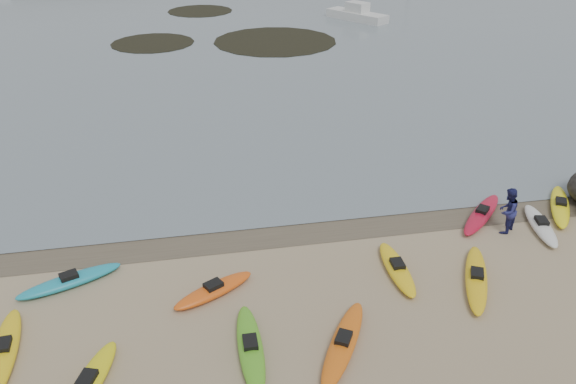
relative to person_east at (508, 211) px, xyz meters
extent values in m
plane|color=tan|center=(-7.96, 1.86, -0.91)|extent=(600.00, 600.00, 0.00)
plane|color=brown|center=(-7.96, 1.56, -0.90)|extent=(60.00, 60.00, 0.00)
ellipsoid|color=yellow|center=(-14.52, -5.00, -0.74)|extent=(1.69, 3.19, 0.34)
ellipsoid|color=yellow|center=(-16.96, -3.32, -0.74)|extent=(0.95, 3.60, 0.34)
ellipsoid|color=#58B123|center=(-10.21, -4.48, -0.74)|extent=(0.74, 3.59, 0.34)
ellipsoid|color=silver|center=(1.45, -0.12, -0.74)|extent=(1.38, 3.14, 0.34)
ellipsoid|color=#EB5914|center=(-11.05, -1.74, -0.74)|extent=(2.88, 2.03, 0.34)
ellipsoid|color=yellow|center=(-2.51, -2.71, -0.74)|extent=(2.29, 3.76, 0.34)
ellipsoid|color=teal|center=(-15.64, -0.39, -0.74)|extent=(3.40, 1.95, 0.34)
ellipsoid|color=red|center=(-0.35, 1.06, -0.74)|extent=(3.11, 3.12, 0.34)
ellipsoid|color=#FFEF15|center=(3.05, 1.06, -0.74)|extent=(2.47, 3.46, 0.34)
ellipsoid|color=yellow|center=(-4.89, -1.73, -0.74)|extent=(0.77, 3.14, 0.34)
ellipsoid|color=orange|center=(-7.61, -4.79, -0.74)|extent=(2.49, 3.57, 0.34)
imported|color=navy|center=(0.00, 0.00, 0.00)|extent=(1.12, 1.08, 1.82)
cylinder|color=black|center=(-13.78, 31.71, -0.88)|extent=(6.81, 6.81, 0.04)
cylinder|color=black|center=(-3.72, 30.47, -0.88)|extent=(10.27, 10.27, 0.04)
cylinder|color=black|center=(-9.28, 44.43, -0.88)|extent=(6.63, 6.63, 0.04)
cube|color=silver|center=(5.42, 37.31, -0.46)|extent=(5.05, 6.25, 0.89)
camera|label=1|loc=(-11.32, -16.12, 10.64)|focal=35.00mm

